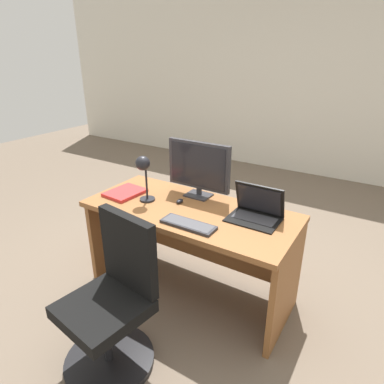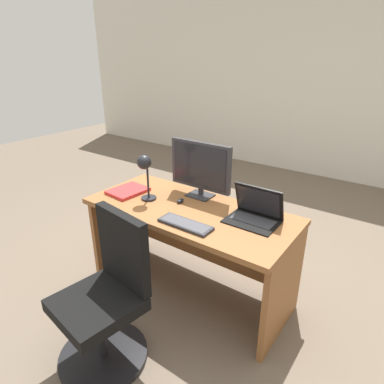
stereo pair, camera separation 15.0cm
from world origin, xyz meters
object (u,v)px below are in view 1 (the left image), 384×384
Objects in this scene: keyboard at (188,224)px; desk_lamp at (144,169)px; desk at (193,231)px; monitor at (199,167)px; mouse at (180,201)px; office_chair at (113,308)px; book at (125,193)px; laptop at (257,208)px.

keyboard is 1.04× the size of desk_lamp.
desk is 2.97× the size of monitor.
mouse is at bearing -104.84° from monitor.
office_chair reaches higher than mouse.
monitor is at bearing 113.33° from keyboard.
desk_lamp is 0.34m from book.
keyboard is at bearing 72.58° from office_chair.
book is at bearing 126.31° from office_chair.
desk is 5.00× the size of book.
laptop is at bearing 13.34° from desk_lamp.
monitor is 0.55× the size of office_chair.
laptop is at bearing 46.29° from keyboard.
desk_lamp is at bearing -154.99° from mouse.
desk is 22.57× the size of mouse.
laptop is at bearing 9.39° from book.
book is (-1.07, -0.18, -0.06)m from laptop.
desk is at bearing 18.24° from desk_lamp.
office_chair is at bearing -53.69° from book.
keyboard is at bearing -133.71° from laptop.
book is (-0.59, -0.10, 0.23)m from desk.
desk_lamp is (-0.36, -0.12, 0.48)m from desk.
office_chair reaches higher than keyboard.
book is at bearing -170.61° from laptop.
office_chair is at bearing -92.85° from desk.
desk_lamp is (-0.30, -0.31, 0.02)m from monitor.
laptop reaches higher than office_chair.
desk_lamp is at bearing -166.66° from laptop.
keyboard is (0.14, -0.28, 0.23)m from desk.
monitor reaches higher than desk_lamp.
book is 1.00m from office_chair.
mouse is at bearing 11.01° from book.
keyboard is (0.20, -0.47, -0.24)m from monitor.
laptop is 1.10× the size of book.
book reaches higher than keyboard.
mouse is 0.19× the size of desk_lamp.
office_chair is (-0.52, -0.93, -0.43)m from laptop.
book is 0.33× the size of office_chair.
monitor reaches higher than book.
book is at bearing -151.57° from monitor.
desk_lamp is (-0.50, 0.16, 0.25)m from keyboard.
mouse is (-0.12, -0.00, 0.23)m from desk.
monitor reaches higher than mouse.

